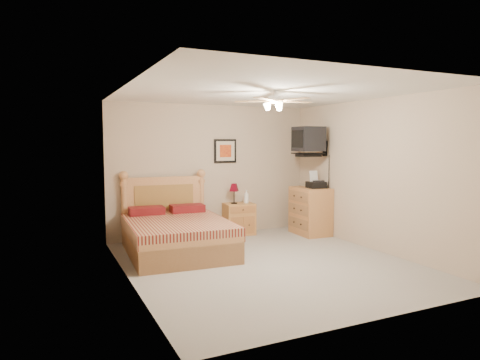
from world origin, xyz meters
The scene contains 17 objects.
floor centered at (0.00, 0.00, 0.00)m, with size 4.50×4.50×0.00m, color gray.
ceiling centered at (0.00, 0.00, 2.50)m, with size 4.00×4.50×0.04m, color white.
wall_back centered at (0.00, 2.25, 1.25)m, with size 4.00×0.04×2.50m, color tan.
wall_front centered at (0.00, -2.25, 1.25)m, with size 4.00×0.04×2.50m, color tan.
wall_left centered at (-2.00, 0.00, 1.25)m, with size 0.04×4.50×2.50m, color tan.
wall_right centered at (2.00, 0.00, 1.25)m, with size 0.04×4.50×2.50m, color tan.
bed centered at (-1.04, 1.12, 0.65)m, with size 1.52×2.00×1.29m, color #C37A48, non-canonical shape.
nightstand centered at (0.46, 2.00, 0.30)m, with size 0.56×0.42×0.61m, color #AC6637.
table_lamp centered at (0.36, 2.02, 0.80)m, with size 0.21×0.21×0.39m, color #5D0313, non-canonical shape.
lotion_bottle centered at (0.60, 1.98, 0.74)m, with size 0.10×0.10×0.26m, color white.
framed_picture centered at (0.27, 2.23, 1.62)m, with size 0.46×0.04×0.46m, color black.
dresser centered at (1.73, 1.43, 0.46)m, with size 0.54×0.78×0.92m, color #B87042.
fax_machine centered at (1.77, 1.31, 1.08)m, with size 0.31×0.33×0.33m, color black, non-canonical shape.
magazine_lower centered at (1.70, 1.66, 0.93)m, with size 0.21×0.28×0.03m, color #BEAF96.
magazine_upper centered at (1.71, 1.67, 0.95)m, with size 0.20×0.28×0.02m, color tan.
wall_tv centered at (1.75, 1.34, 1.81)m, with size 0.56×0.46×0.58m, color black, non-canonical shape.
ceiling_fan centered at (0.00, -0.20, 2.36)m, with size 1.14×1.14×0.28m, color white, non-canonical shape.
Camera 1 is at (-2.98, -5.44, 1.78)m, focal length 32.00 mm.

